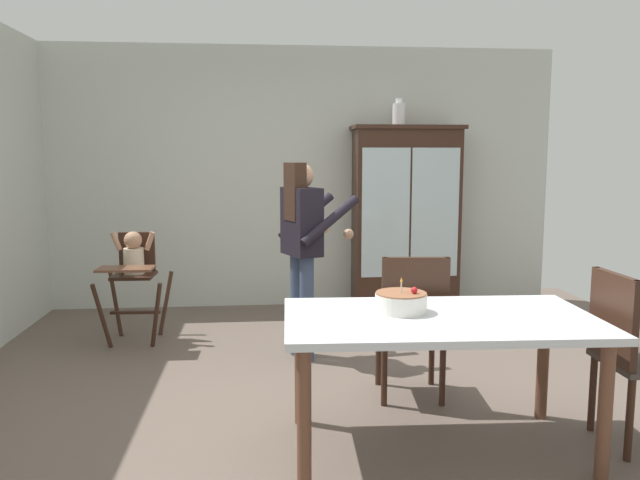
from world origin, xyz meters
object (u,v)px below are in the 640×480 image
dining_table (439,332)px  dining_chair_right_end (629,347)px  high_chair_with_toddler (134,266)px  adult_person (303,236)px  dining_chair_far_side (412,317)px  ceramic_vase (399,114)px  birthday_cake (401,302)px  china_cabinet (405,217)px

dining_table → dining_chair_right_end: 1.04m
high_chair_with_toddler → adult_person: adult_person is taller
dining_table → dining_chair_far_side: (0.02, 0.68, -0.10)m
high_chair_with_toddler → adult_person: 1.55m
ceramic_vase → adult_person: size_ratio=0.18×
dining_table → dining_chair_far_side: bearing=88.1°
ceramic_vase → dining_chair_right_end: (0.57, -3.22, -1.45)m
high_chair_with_toddler → dining_chair_far_side: (2.04, -1.52, -0.10)m
birthday_cake → dining_chair_far_side: size_ratio=0.29×
dining_chair_far_side → dining_chair_right_end: size_ratio=1.00×
adult_person → dining_chair_far_side: bearing=-168.2°
high_chair_with_toddler → dining_chair_right_end: bearing=-34.5°
dining_table → birthday_cake: size_ratio=5.98×
ceramic_vase → dining_chair_far_side: 2.92m
dining_chair_right_end → adult_person: bearing=45.2°
high_chair_with_toddler → birthday_cake: (1.83, -2.09, 0.14)m
china_cabinet → dining_chair_far_side: size_ratio=1.96×
birthday_cake → adult_person: bearing=105.9°
adult_person → dining_table: 1.77m
adult_person → dining_table: adult_person is taller
adult_person → ceramic_vase: bearing=-57.2°
ceramic_vase → china_cabinet: bearing=-2.5°
high_chair_with_toddler → dining_chair_right_end: size_ratio=0.99×
china_cabinet → ceramic_vase: size_ratio=6.98×
china_cabinet → dining_chair_far_side: china_cabinet is taller
dining_chair_far_side → dining_chair_right_end: same height
adult_person → dining_chair_far_side: 1.22m
dining_table → dining_chair_right_end: (1.04, -0.04, -0.10)m
high_chair_with_toddler → dining_chair_right_end: (3.06, -2.24, -0.10)m
ceramic_vase → adult_person: bearing=-124.9°
dining_chair_right_end → china_cabinet: bearing=9.0°
ceramic_vase → birthday_cake: ceramic_vase is taller
adult_person → birthday_cake: size_ratio=5.47×
dining_chair_far_side → ceramic_vase: bearing=-95.1°
adult_person → high_chair_with_toddler: bearing=45.4°
dining_chair_right_end → dining_chair_far_side: bearing=55.0°
china_cabinet → high_chair_with_toddler: size_ratio=1.99×
china_cabinet → dining_chair_right_end: china_cabinet is taller
high_chair_with_toddler → dining_table: bearing=-45.7°
ceramic_vase → dining_chair_right_end: ceramic_vase is taller
high_chair_with_toddler → dining_chair_right_end: 3.79m
ceramic_vase → high_chair_with_toddler: size_ratio=0.28×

